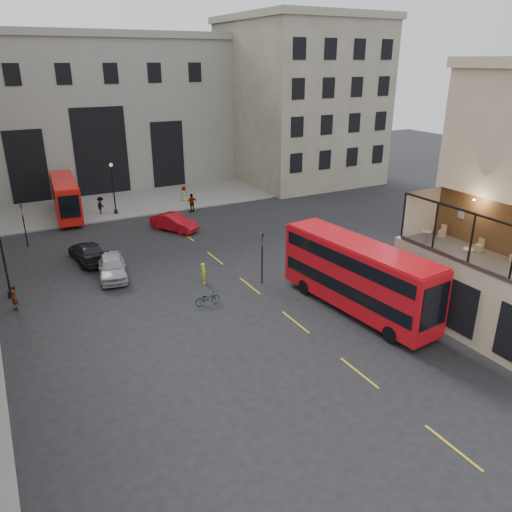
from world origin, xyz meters
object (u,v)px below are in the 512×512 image
cafe_table_mid (468,253)px  cafe_chair_c (479,248)px  street_lamp_a (5,265)px  bus_near (358,273)px  pedestrian_b (101,206)px  traffic_light_far (23,220)px  bus_far (65,196)px  pedestrian_d (184,194)px  car_b (174,222)px  street_lamp_b (114,192)px  car_a (112,267)px  cyclist (204,273)px  bicycle (208,298)px  pedestrian_c (192,203)px  traffic_light_near (262,251)px  cafe_table_far (427,235)px  pedestrian_e (14,299)px  car_c (88,252)px  cafe_chair_d (442,233)px

cafe_table_mid → cafe_chair_c: 1.85m
street_lamp_a → bus_near: 22.90m
cafe_table_mid → pedestrian_b: bearing=110.5°
traffic_light_far → bus_far: (4.54, 7.64, -0.25)m
bus_far → pedestrian_d: (12.45, -0.31, -1.29)m
car_b → cafe_table_mid: size_ratio=6.73×
street_lamp_b → car_a: size_ratio=1.10×
cyclist → cafe_chair_c: size_ratio=1.94×
car_b → bicycle: (-3.29, -15.48, -0.35)m
pedestrian_c → pedestrian_d: size_ratio=1.12×
bus_near → pedestrian_c: size_ratio=5.84×
traffic_light_near → car_b: (-1.46, 14.25, -1.64)m
cafe_table_mid → car_a: bearing=131.4°
traffic_light_near → pedestrian_b: (-6.32, 22.65, -1.48)m
cyclist → traffic_light_far: bearing=55.7°
bus_far → cafe_table_mid: cafe_table_mid is taller
street_lamp_a → cafe_table_mid: size_ratio=7.56×
car_a → cafe_table_far: size_ratio=6.89×
car_b → pedestrian_b: 9.70m
street_lamp_b → pedestrian_e: size_ratio=3.27×
traffic_light_far → pedestrian_e: bearing=-98.7°
bus_near → bicycle: bearing=146.8°
pedestrian_b → bus_far: bearing=104.5°
car_c → cafe_chair_d: bearing=130.2°
cafe_chair_c → car_c: bearing=130.8°
pedestrian_e → street_lamp_a: bearing=172.7°
traffic_light_far → cyclist: size_ratio=2.47×
traffic_light_far → pedestrian_c: traffic_light_far is taller
bus_near → cafe_chair_c: size_ratio=14.59×
bus_far → cafe_table_far: size_ratio=14.07×
pedestrian_c → pedestrian_d: (0.72, 4.24, -0.10)m
bus_near → bus_far: 32.66m
car_c → cafe_chair_c: cafe_chair_c is taller
traffic_light_far → cafe_chair_d: 32.94m
street_lamp_a → pedestrian_e: 2.64m
street_lamp_b → car_c: size_ratio=1.02×
cyclist → cafe_table_mid: bearing=-123.9°
cafe_table_far → street_lamp_a: bearing=147.8°
cafe_chair_c → street_lamp_a: bearing=145.1°
bicycle → pedestrian_e: 12.23m
car_c → pedestrian_c: 15.16m
bicycle → cafe_table_mid: (11.24, -10.33, 4.63)m
traffic_light_near → cafe_chair_d: (8.43, -8.01, 2.40)m
bus_near → cafe_chair_c: (4.99, -4.45, 2.29)m
pedestrian_c → cafe_table_mid: bearing=87.2°
car_b → cafe_chair_d: (9.89, -22.26, 4.05)m
cafe_table_mid → pedestrian_e: bearing=145.3°
bus_far → cafe_chair_d: bearing=-60.5°
traffic_light_near → traffic_light_far: (-14.00, 16.00, 0.00)m
bus_near → bus_far: size_ratio=1.17×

